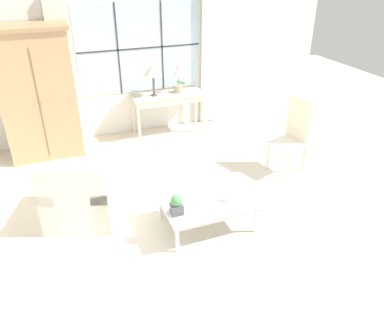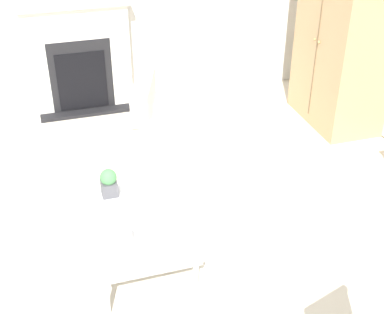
{
  "view_description": "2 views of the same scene",
  "coord_description": "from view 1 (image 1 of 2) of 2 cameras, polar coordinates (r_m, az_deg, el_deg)",
  "views": [
    {
      "loc": [
        -1.51,
        -3.52,
        2.93
      ],
      "look_at": [
        0.04,
        0.56,
        0.6
      ],
      "focal_mm": 35.0,
      "sensor_mm": 36.0,
      "label": 1
    },
    {
      "loc": [
        3.2,
        -0.66,
        2.97
      ],
      "look_at": [
        -0.15,
        0.36,
        0.81
      ],
      "focal_mm": 50.0,
      "sensor_mm": 36.0,
      "label": 2
    }
  ],
  "objects": [
    {
      "name": "armoire",
      "position": [
        6.42,
        -22.36,
        8.94
      ],
      "size": [
        1.18,
        0.73,
        2.07
      ],
      "color": "tan",
      "rests_on": "ground_plane"
    },
    {
      "name": "side_chair_wooden",
      "position": [
        5.81,
        15.22,
        3.67
      ],
      "size": [
        0.55,
        0.55,
        1.13
      ],
      "color": "white",
      "rests_on": "ground_plane"
    },
    {
      "name": "console_table",
      "position": [
        6.89,
        -3.65,
        8.83
      ],
      "size": [
        1.31,
        0.48,
        0.74
      ],
      "color": "beige",
      "rests_on": "ground_plane"
    },
    {
      "name": "potted_orchid",
      "position": [
        6.92,
        -2.1,
        11.4
      ],
      "size": [
        0.22,
        0.17,
        0.51
      ],
      "color": "tan",
      "rests_on": "console_table"
    },
    {
      "name": "potted_plant_small",
      "position": [
        4.2,
        -2.37,
        -7.22
      ],
      "size": [
        0.14,
        0.14,
        0.24
      ],
      "color": "#4C4C51",
      "rests_on": "coffee_table"
    },
    {
      "name": "armchair_upholstered",
      "position": [
        4.88,
        -16.38,
        -5.91
      ],
      "size": [
        1.05,
        1.09,
        0.89
      ],
      "color": "silver",
      "rests_on": "ground_plane"
    },
    {
      "name": "coffee_table",
      "position": [
        4.52,
        2.31,
        -6.86
      ],
      "size": [
        1.09,
        0.76,
        0.38
      ],
      "color": "silver",
      "rests_on": "ground_plane"
    },
    {
      "name": "pillar_candle",
      "position": [
        4.46,
        5.58,
        -5.99
      ],
      "size": [
        0.11,
        0.11,
        0.14
      ],
      "color": "silver",
      "rests_on": "coffee_table"
    },
    {
      "name": "wall_back_windowed",
      "position": [
        6.89,
        -7.85,
        14.99
      ],
      "size": [
        7.2,
        0.14,
        2.8
      ],
      "color": "silver",
      "rests_on": "ground_plane"
    },
    {
      "name": "ground_plane",
      "position": [
        4.82,
        1.95,
        -9.29
      ],
      "size": [
        14.0,
        14.0,
        0.0
      ],
      "primitive_type": "plane",
      "color": "beige"
    },
    {
      "name": "table_lamp",
      "position": [
        6.69,
        -5.97,
        13.02
      ],
      "size": [
        0.32,
        0.32,
        0.58
      ],
      "color": "#4C4742",
      "rests_on": "console_table"
    }
  ]
}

